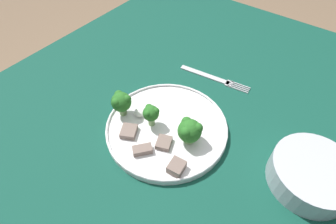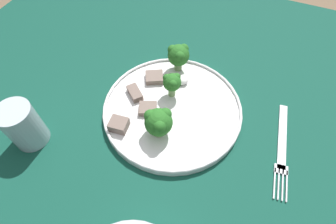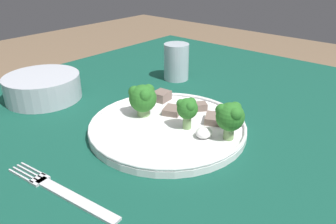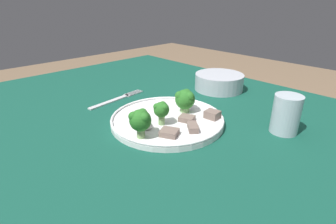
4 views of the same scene
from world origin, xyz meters
name	(u,v)px [view 1 (image 1 of 4)]	position (x,y,z in m)	size (l,w,h in m)	color
ground_plane	(172,220)	(0.00, 0.00, 0.00)	(8.00, 8.00, 0.00)	#7F664C
table	(174,139)	(0.00, 0.00, 0.63)	(1.26, 1.00, 0.71)	#114738
dinner_plate	(167,127)	(0.04, 0.01, 0.72)	(0.28, 0.28, 0.02)	white
fork	(213,78)	(-0.18, 0.00, 0.72)	(0.04, 0.20, 0.00)	silver
cream_bowl	(311,174)	(-0.02, 0.31, 0.74)	(0.16, 0.16, 0.05)	#B7BCC6
broccoli_floret_near_rim_left	(151,113)	(0.06, -0.03, 0.76)	(0.04, 0.04, 0.06)	#7FA866
broccoli_floret_center_left	(121,102)	(0.07, -0.10, 0.77)	(0.05, 0.05, 0.06)	#7FA866
broccoli_floret_back_left	(190,130)	(0.04, 0.07, 0.76)	(0.05, 0.05, 0.06)	#7FA866
meat_slice_front_slice	(164,143)	(0.08, 0.03, 0.73)	(0.04, 0.04, 0.01)	#756056
meat_slice_middle_slice	(142,150)	(0.13, 0.01, 0.73)	(0.05, 0.04, 0.01)	#756056
meat_slice_rear_slice	(129,131)	(0.11, -0.05, 0.73)	(0.05, 0.05, 0.01)	#756056
meat_slice_edge_slice	(177,167)	(0.12, 0.09, 0.74)	(0.04, 0.03, 0.02)	#756056
sauce_dollop	(140,112)	(0.05, -0.07, 0.73)	(0.03, 0.03, 0.02)	white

